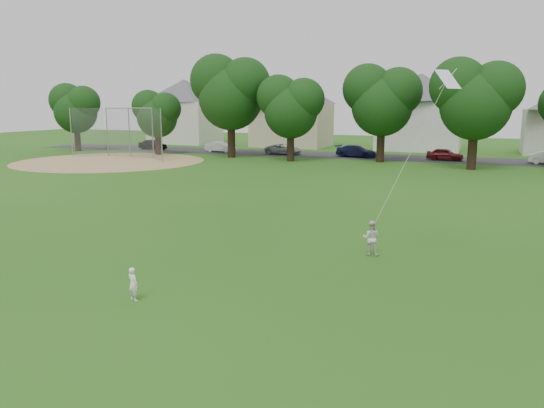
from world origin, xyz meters
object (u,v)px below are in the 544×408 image
at_px(kite, 407,159).
at_px(baseball_backstop, 126,133).
at_px(older_boy, 371,238).
at_px(toddler, 133,284).

relative_size(kite, baseball_backstop, 0.51).
bearing_deg(older_boy, toddler, 45.93).
bearing_deg(older_boy, baseball_backstop, -47.92).
relative_size(toddler, kite, 0.16).
height_order(kite, baseball_backstop, kite).
bearing_deg(baseball_backstop, older_boy, -40.68).
height_order(toddler, older_boy, older_boy).
bearing_deg(baseball_backstop, toddler, -52.78).
bearing_deg(kite, toddler, -132.88).
distance_m(kite, baseball_backstop, 41.33).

